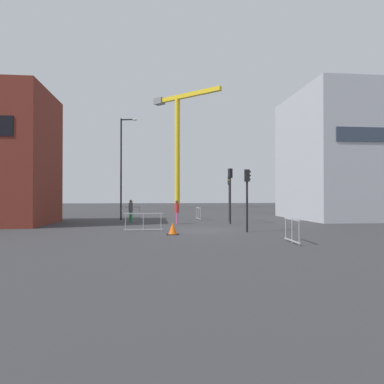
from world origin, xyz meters
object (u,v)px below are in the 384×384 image
object	(u,v)px
streetlamp_tall	(123,162)
pedestrian_waiting	(177,210)
traffic_light_median	(229,191)
construction_crane	(178,133)
traffic_cone_on_verge	(173,229)
pedestrian_walking	(131,209)
traffic_light_corner	(247,190)
traffic_light_verge	(230,187)

from	to	relation	value
streetlamp_tall	pedestrian_waiting	size ratio (longest dim) A/B	4.96
traffic_light_median	streetlamp_tall	bearing A→B (deg)	163.82
construction_crane	traffic_cone_on_verge	bearing A→B (deg)	-94.25
traffic_light_median	pedestrian_walking	world-z (taller)	traffic_light_median
traffic_light_corner	traffic_light_median	xyz separation A→B (m)	(0.77, 8.46, 0.06)
traffic_light_corner	traffic_cone_on_verge	distance (m)	4.91
traffic_light_verge	pedestrian_waiting	world-z (taller)	traffic_light_verge
traffic_light_verge	traffic_light_median	xyz separation A→B (m)	(0.47, 2.52, -0.25)
pedestrian_waiting	traffic_light_verge	bearing A→B (deg)	-6.78
traffic_light_corner	pedestrian_waiting	distance (m)	7.52
traffic_light_verge	traffic_cone_on_verge	xyz separation A→B (m)	(-4.65, -6.74, -2.46)
traffic_light_median	traffic_light_verge	bearing A→B (deg)	-100.53
construction_crane	pedestrian_waiting	world-z (taller)	construction_crane
streetlamp_tall	traffic_light_median	bearing A→B (deg)	-16.18
pedestrian_walking	pedestrian_waiting	world-z (taller)	pedestrian_walking
traffic_light_corner	traffic_cone_on_verge	bearing A→B (deg)	-169.61
construction_crane	traffic_cone_on_verge	distance (m)	43.70
traffic_light_verge	pedestrian_waiting	distance (m)	4.35
pedestrian_waiting	traffic_cone_on_verge	xyz separation A→B (m)	(-0.68, -7.21, -0.73)
construction_crane	traffic_light_corner	world-z (taller)	construction_crane
streetlamp_tall	pedestrian_waiting	bearing A→B (deg)	-46.21
pedestrian_waiting	traffic_light_median	bearing A→B (deg)	24.79
construction_crane	pedestrian_walking	world-z (taller)	construction_crane
construction_crane	traffic_light_median	size ratio (longest dim) A/B	5.31
traffic_cone_on_verge	traffic_light_verge	bearing A→B (deg)	55.43
pedestrian_walking	construction_crane	bearing A→B (deg)	79.54
streetlamp_tall	traffic_cone_on_verge	distance (m)	13.28
construction_crane	traffic_light_verge	size ratio (longest dim) A/B	4.78
traffic_light_verge	traffic_light_corner	distance (m)	5.96
construction_crane	traffic_cone_on_verge	xyz separation A→B (m)	(-3.10, -41.70, -12.72)
streetlamp_tall	traffic_light_corner	bearing A→B (deg)	-53.75
construction_crane	pedestrian_waiting	size ratio (longest dim) A/B	11.13
streetlamp_tall	pedestrian_walking	world-z (taller)	streetlamp_tall
traffic_light_corner	construction_crane	bearing A→B (deg)	91.74
streetlamp_tall	traffic_light_corner	size ratio (longest dim) A/B	2.43
streetlamp_tall	traffic_light_median	distance (m)	9.56
streetlamp_tall	traffic_cone_on_verge	bearing A→B (deg)	-72.43
construction_crane	pedestrian_walking	bearing A→B (deg)	-100.46
construction_crane	traffic_light_median	bearing A→B (deg)	-86.45
traffic_cone_on_verge	pedestrian_waiting	bearing A→B (deg)	84.60
streetlamp_tall	traffic_light_median	xyz separation A→B (m)	(8.86, -2.57, -2.51)
construction_crane	traffic_light_verge	world-z (taller)	construction_crane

